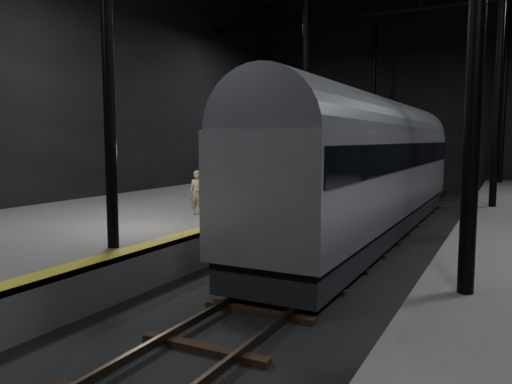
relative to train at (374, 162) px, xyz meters
The scene contains 6 objects.
ground 5.74m from the train, 90.00° to the right, with size 44.00×44.00×0.00m, color black.
platform_left 9.31m from the train, 146.06° to the right, with size 9.00×43.80×1.00m, color #51504E.
tactile_strip 6.25m from the train, 122.78° to the right, with size 0.50×43.80×0.01m, color olive.
track 5.71m from the train, 90.00° to the right, with size 2.40×43.00×0.24m.
train is the anchor object (origin of this frame).
woman 6.33m from the train, 142.37° to the right, with size 0.54×0.35×1.48m, color #9D8660.
Camera 1 is at (4.38, -12.65, 3.49)m, focal length 35.00 mm.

